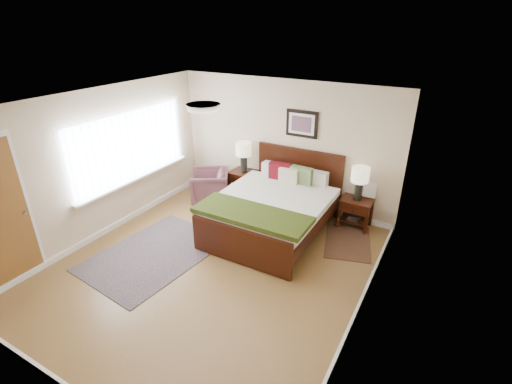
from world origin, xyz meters
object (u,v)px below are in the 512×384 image
bed (274,203)px  nightstand_right (356,210)px  armchair (210,186)px  nightstand_left (243,177)px  lamp_left (244,152)px  rug_persian (154,254)px  lamp_right (360,178)px

bed → nightstand_right: 1.52m
bed → armchair: bearing=165.5°
nightstand_left → nightstand_right: nightstand_left is taller
bed → nightstand_left: 1.43m
nightstand_left → lamp_left: (0.00, 0.02, 0.54)m
armchair → nightstand_right: bearing=66.9°
bed → nightstand_right: (1.22, 0.88, -0.22)m
rug_persian → bed: bearing=55.2°
nightstand_right → lamp_left: 2.46m
bed → lamp_left: size_ratio=3.73×
bed → nightstand_left: (-1.14, 0.87, -0.07)m
nightstand_left → rug_persian: nightstand_left is taller
rug_persian → nightstand_left: bearing=90.6°
bed → rug_persian: 2.17m
nightstand_left → armchair: bearing=-141.8°
lamp_right → rug_persian: size_ratio=0.29×
nightstand_left → nightstand_right: size_ratio=1.13×
bed → lamp_right: (1.22, 0.89, 0.40)m
nightstand_left → lamp_right: 2.40m
nightstand_left → rug_persian: bearing=-95.2°
armchair → lamp_left: bearing=97.9°
bed → lamp_right: size_ratio=3.73×
armchair → lamp_right: bearing=67.2°
nightstand_left → bed: bearing=-37.3°
bed → lamp_right: bearing=36.1°
nightstand_right → lamp_right: size_ratio=0.90×
lamp_right → armchair: lamp_right is taller
lamp_right → rug_persian: lamp_right is taller
bed → nightstand_right: size_ratio=4.13×
bed → armchair: size_ratio=3.02×
lamp_left → lamp_right: bearing=0.0°
lamp_right → bed: bearing=-143.9°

